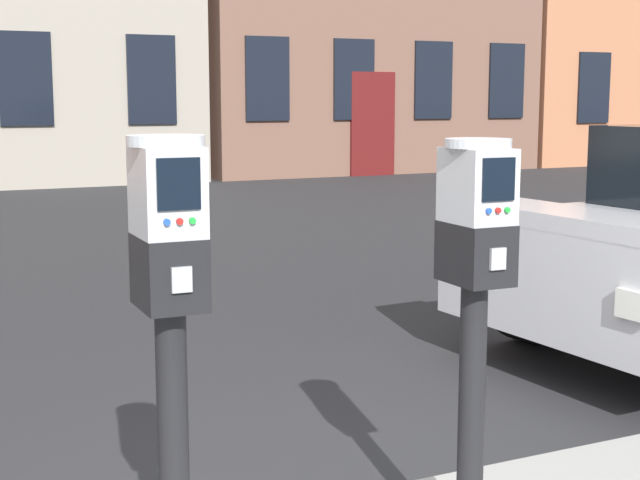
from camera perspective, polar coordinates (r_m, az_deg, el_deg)
parking_meter_near_kerb at (r=2.68m, az=-9.09°, el=-2.80°), size 0.22×0.25×1.36m
parking_meter_twin_adjacent at (r=3.13m, az=9.38°, el=-1.51°), size 0.22×0.25×1.33m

